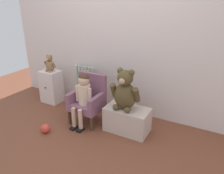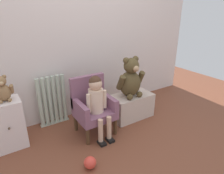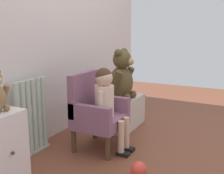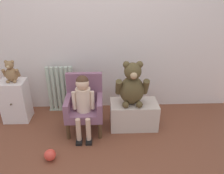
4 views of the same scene
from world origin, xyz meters
The scene contains 10 objects.
ground_plane centered at (0.00, 0.00, 0.00)m, with size 6.00×6.00×0.00m, color brown.
back_wall centered at (0.00, 1.09, 1.20)m, with size 3.80×0.05×2.40m, color silver.
radiator centered at (-0.50, 0.96, 0.33)m, with size 0.37×0.05×0.66m.
small_dresser centered at (-1.06, 0.76, 0.27)m, with size 0.32×0.28×0.55m.
child_armchair centered at (-0.15, 0.53, 0.34)m, with size 0.43×0.40×0.69m.
child_figure centered at (-0.15, 0.42, 0.48)m, with size 0.25×0.35×0.74m.
low_bench centered at (0.45, 0.55, 0.17)m, with size 0.58×0.32×0.33m, color beige.
large_teddy_bear centered at (0.42, 0.54, 0.57)m, with size 0.39×0.27×0.53m.
small_teddy_bear centered at (-1.03, 0.76, 0.67)m, with size 0.20×0.14×0.27m.
toy_ball centered at (-0.47, -0.01, 0.06)m, with size 0.12×0.12×0.12m, color #E24133.
Camera 1 is at (1.47, -1.75, 1.66)m, focal length 35.00 mm.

